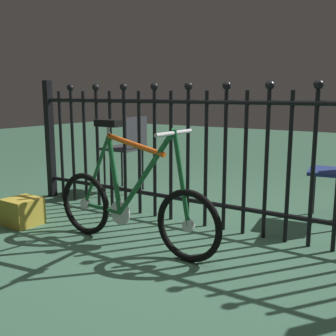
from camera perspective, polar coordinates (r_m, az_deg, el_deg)
name	(u,v)px	position (r m, az deg, el deg)	size (l,w,h in m)	color
ground_plane	(169,249)	(2.93, 0.20, -11.43)	(20.00, 20.00, 0.00)	#376047
iron_fence	(202,152)	(3.31, 4.82, 2.31)	(3.86, 0.07, 1.23)	black
bicycle	(132,204)	(2.90, -5.16, -5.14)	(1.44, 0.40, 0.91)	black
chair_charcoal	(128,145)	(4.54, -5.63, 3.30)	(0.39, 0.39, 0.84)	black
display_crate	(23,212)	(3.64, -19.85, -5.82)	(0.27, 0.27, 0.23)	#B29933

